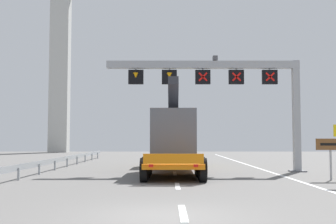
{
  "coord_description": "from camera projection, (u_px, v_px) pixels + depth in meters",
  "views": [
    {
      "loc": [
        0.12,
        -10.87,
        1.95
      ],
      "look_at": [
        0.18,
        13.87,
        3.55
      ],
      "focal_mm": 45.04,
      "sensor_mm": 36.0,
      "label": 1
    }
  ],
  "objects": [
    {
      "name": "edge_line_right",
      "position": [
        280.0,
        175.0,
        22.7
      ],
      "size": [
        0.2,
        63.0,
        0.01
      ],
      "primitive_type": "cube",
      "color": "silver",
      "rests_on": "ground"
    },
    {
      "name": "overhead_lane_gantry",
      "position": [
        225.0,
        81.0,
        25.62
      ],
      "size": [
        11.97,
        0.9,
        7.03
      ],
      "color": "#9EA0A5",
      "rests_on": "ground"
    },
    {
      "name": "heavy_haul_truck_orange",
      "position": [
        172.0,
        139.0,
        26.61
      ],
      "size": [
        3.13,
        14.09,
        5.3
      ],
      "color": "orange",
      "rests_on": "ground"
    },
    {
      "name": "lane_markings",
      "position": [
        172.0,
        164.0,
        33.6
      ],
      "size": [
        0.2,
        60.45,
        0.01
      ],
      "color": "silver",
      "rests_on": "ground"
    },
    {
      "name": "guardrail_left",
      "position": [
        53.0,
        161.0,
        26.48
      ],
      "size": [
        0.13,
        35.55,
        0.76
      ],
      "color": "#999EA3",
      "rests_on": "ground"
    },
    {
      "name": "tourist_info_sign_brown",
      "position": [
        330.0,
        149.0,
        20.16
      ],
      "size": [
        1.42,
        0.15,
        1.98
      ],
      "color": "#9EA0A5",
      "rests_on": "ground"
    },
    {
      "name": "bridge_pylon_distant",
      "position": [
        60.0,
        20.0,
        64.05
      ],
      "size": [
        9.0,
        2.0,
        39.5
      ],
      "color": "#B7B7B2",
      "rests_on": "ground"
    },
    {
      "name": "ground",
      "position": [
        162.0,
        216.0,
        10.72
      ],
      "size": [
        112.0,
        112.0,
        0.0
      ],
      "primitive_type": "plane",
      "color": "slate"
    }
  ]
}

